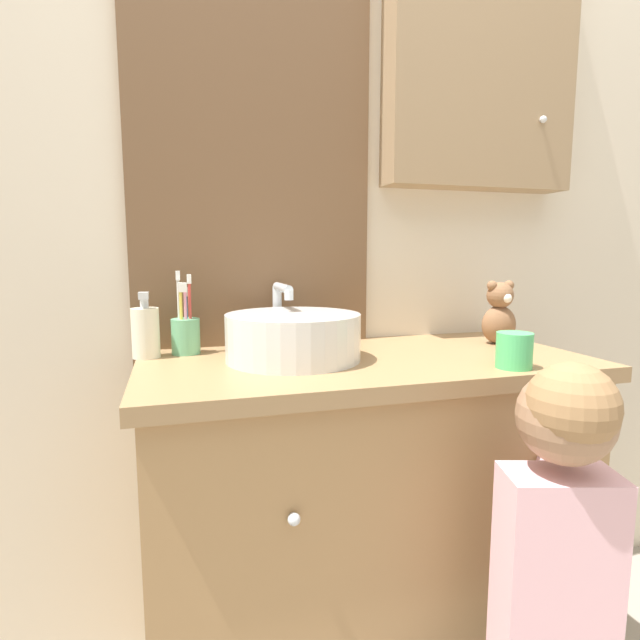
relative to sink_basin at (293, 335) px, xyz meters
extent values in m
cube|color=beige|center=(0.17, 0.26, 0.34)|extent=(3.20, 0.06, 2.50)
cube|color=brown|center=(-0.05, 0.22, 0.44)|extent=(0.63, 0.02, 1.20)
cube|color=#B2C1CC|center=(-0.05, 0.22, 0.44)|extent=(0.57, 0.01, 1.14)
cube|color=#997A56|center=(0.59, 0.18, 0.75)|extent=(0.57, 0.10, 0.76)
sphere|color=silver|center=(0.76, 0.12, 0.56)|extent=(0.02, 0.02, 0.02)
cube|color=#A37A4C|center=(0.17, -0.03, -0.50)|extent=(1.00, 0.48, 0.81)
cube|color=#99754C|center=(0.17, -0.03, -0.07)|extent=(1.04, 0.52, 0.03)
sphere|color=silver|center=(-0.07, -0.27, -0.29)|extent=(0.02, 0.02, 0.02)
sphere|color=silver|center=(0.40, -0.27, -0.29)|extent=(0.02, 0.02, 0.02)
cylinder|color=silver|center=(0.00, -0.01, 0.00)|extent=(0.31, 0.31, 0.11)
cylinder|color=silver|center=(0.00, -0.01, 0.05)|extent=(0.25, 0.25, 0.01)
cylinder|color=silver|center=(0.00, 0.17, 0.02)|extent=(0.02, 0.02, 0.16)
cylinder|color=silver|center=(0.00, 0.10, 0.10)|extent=(0.02, 0.14, 0.02)
cylinder|color=silver|center=(0.00, 0.03, 0.09)|extent=(0.02, 0.02, 0.02)
sphere|color=white|center=(0.08, 0.17, -0.02)|extent=(0.06, 0.06, 0.06)
cylinder|color=#66B27F|center=(-0.24, 0.14, -0.01)|extent=(0.07, 0.07, 0.09)
cylinder|color=#D6423D|center=(-0.22, 0.14, 0.05)|extent=(0.01, 0.01, 0.18)
cube|color=white|center=(-0.22, 0.14, 0.13)|extent=(0.01, 0.02, 0.02)
cylinder|color=#3884DB|center=(-0.23, 0.15, 0.03)|extent=(0.01, 0.01, 0.15)
cube|color=white|center=(-0.23, 0.15, 0.10)|extent=(0.01, 0.02, 0.02)
cylinder|color=white|center=(-0.25, 0.15, 0.05)|extent=(0.01, 0.01, 0.19)
cube|color=white|center=(-0.25, 0.15, 0.14)|extent=(0.01, 0.02, 0.02)
cylinder|color=#E5CC4C|center=(-0.25, 0.13, 0.04)|extent=(0.01, 0.01, 0.16)
cube|color=white|center=(-0.25, 0.13, 0.11)|extent=(0.01, 0.02, 0.02)
cylinder|color=pink|center=(-0.24, 0.12, 0.04)|extent=(0.01, 0.01, 0.16)
cube|color=white|center=(-0.24, 0.12, 0.11)|extent=(0.01, 0.02, 0.02)
cylinder|color=beige|center=(-0.33, 0.12, 0.00)|extent=(0.06, 0.06, 0.12)
cylinder|color=silver|center=(-0.33, 0.12, 0.07)|extent=(0.02, 0.02, 0.02)
cube|color=silver|center=(-0.33, 0.10, 0.09)|extent=(0.02, 0.03, 0.02)
cube|color=beige|center=(0.37, -0.45, -0.37)|extent=(0.22, 0.16, 0.37)
sphere|color=#997051|center=(0.37, -0.45, -0.09)|extent=(0.16, 0.16, 0.16)
sphere|color=#997047|center=(0.36, -0.46, -0.06)|extent=(0.15, 0.15, 0.15)
cylinder|color=beige|center=(0.49, -0.28, -0.25)|extent=(0.12, 0.28, 0.04)
cylinder|color=orange|center=(0.52, -0.15, -0.21)|extent=(0.02, 0.05, 0.12)
ellipsoid|color=brown|center=(0.58, 0.04, 0.00)|extent=(0.09, 0.08, 0.10)
sphere|color=brown|center=(0.58, 0.04, 0.08)|extent=(0.07, 0.07, 0.07)
sphere|color=brown|center=(0.56, 0.04, 0.10)|extent=(0.03, 0.03, 0.03)
sphere|color=brown|center=(0.61, 0.04, 0.10)|extent=(0.03, 0.03, 0.03)
sphere|color=silver|center=(0.58, 0.01, 0.07)|extent=(0.02, 0.02, 0.02)
cylinder|color=#4CC670|center=(0.43, -0.22, -0.02)|extent=(0.08, 0.08, 0.08)
camera|label=1|loc=(-0.26, -1.11, 0.19)|focal=28.00mm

